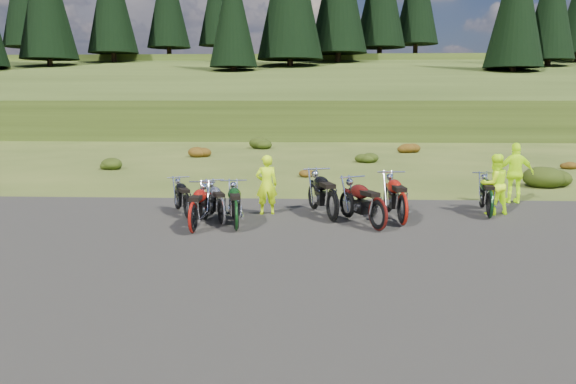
{
  "coord_description": "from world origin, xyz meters",
  "views": [
    {
      "loc": [
        -0.04,
        -13.04,
        3.07
      ],
      "look_at": [
        -0.68,
        0.8,
        0.77
      ],
      "focal_mm": 35.0,
      "sensor_mm": 36.0,
      "label": 1
    }
  ],
  "objects_px": {
    "motorcycle_0": "(188,220)",
    "motorcycle_7": "(489,219)",
    "person_middle": "(267,186)",
    "motorcycle_3": "(222,226)"
  },
  "relations": [
    {
      "from": "motorcycle_3",
      "to": "person_middle",
      "type": "bearing_deg",
      "value": -57.08
    },
    {
      "from": "motorcycle_0",
      "to": "motorcycle_3",
      "type": "distance_m",
      "value": 1.23
    },
    {
      "from": "motorcycle_3",
      "to": "person_middle",
      "type": "xyz_separation_m",
      "value": [
        0.97,
        1.4,
        0.8
      ]
    },
    {
      "from": "motorcycle_3",
      "to": "person_middle",
      "type": "distance_m",
      "value": 1.88
    },
    {
      "from": "motorcycle_0",
      "to": "person_middle",
      "type": "xyz_separation_m",
      "value": [
        1.98,
        0.69,
        0.8
      ]
    },
    {
      "from": "person_middle",
      "to": "motorcycle_3",
      "type": "bearing_deg",
      "value": 43.56
    },
    {
      "from": "motorcycle_0",
      "to": "motorcycle_7",
      "type": "bearing_deg",
      "value": -112.12
    },
    {
      "from": "motorcycle_0",
      "to": "motorcycle_7",
      "type": "distance_m",
      "value": 7.79
    },
    {
      "from": "motorcycle_3",
      "to": "motorcycle_7",
      "type": "xyz_separation_m",
      "value": [
        6.77,
        1.12,
        0.0
      ]
    },
    {
      "from": "motorcycle_7",
      "to": "person_middle",
      "type": "relative_size",
      "value": 1.3
    }
  ]
}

